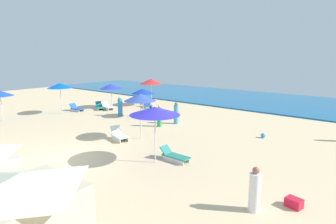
{
  "coord_description": "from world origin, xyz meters",
  "views": [
    {
      "loc": [
        12.14,
        -6.59,
        4.94
      ],
      "look_at": [
        -0.45,
        8.71,
        0.92
      ],
      "focal_mm": 30.42,
      "sensor_mm": 36.0,
      "label": 1
    }
  ],
  "objects": [
    {
      "name": "ground_plane",
      "position": [
        0.0,
        0.0,
        0.0
      ],
      "size": [
        60.0,
        60.0,
        0.0
      ],
      "primitive_type": "plane",
      "color": "beige"
    },
    {
      "name": "umbrella_4",
      "position": [
        -10.9,
        1.7,
        2.1
      ],
      "size": [
        1.88,
        1.88,
        2.3
      ],
      "color": "silver",
      "rests_on": "ground_plane"
    },
    {
      "name": "cooler_box_0",
      "position": [
        9.9,
        2.66,
        0.15
      ],
      "size": [
        0.57,
        0.46,
        0.31
      ],
      "primitive_type": "cube",
      "rotation": [
        0.0,
        0.0,
        6.07
      ],
      "color": "red",
      "rests_on": "ground_plane"
    },
    {
      "name": "lounge_chair_2_0",
      "position": [
        -8.94,
        9.23,
        0.24
      ],
      "size": [
        1.52,
        1.19,
        0.67
      ],
      "rotation": [
        0.0,
        0.0,
        1.1
      ],
      "color": "silver",
      "rests_on": "ground_plane"
    },
    {
      "name": "umbrella_0",
      "position": [
        3.72,
        2.71,
        2.45
      ],
      "size": [
        2.31,
        2.31,
        2.64
      ],
      "color": "silver",
      "rests_on": "ground_plane"
    },
    {
      "name": "umbrella_2",
      "position": [
        -8.78,
        10.49,
        2.03
      ],
      "size": [
        2.12,
        2.12,
        2.25
      ],
      "color": "silver",
      "rests_on": "ground_plane"
    },
    {
      "name": "umbrella_6",
      "position": [
        -9.81,
        5.93,
        2.4
      ],
      "size": [
        2.02,
        2.02,
        2.61
      ],
      "color": "silver",
      "rests_on": "ground_plane"
    },
    {
      "name": "lounge_chair_1_0",
      "position": [
        -0.25,
        3.98,
        0.29
      ],
      "size": [
        1.42,
        0.92,
        0.79
      ],
      "rotation": [
        0.0,
        0.0,
        1.32
      ],
      "color": "silver",
      "rests_on": "ground_plane"
    },
    {
      "name": "umbrella_1",
      "position": [
        0.52,
        4.99,
        2.51
      ],
      "size": [
        1.87,
        1.87,
        2.73
      ],
      "color": "silver",
      "rests_on": "ground_plane"
    },
    {
      "name": "beachgoer_0",
      "position": [
        -0.57,
        7.92,
        0.72
      ],
      "size": [
        0.46,
        0.46,
        1.54
      ],
      "rotation": [
        0.0,
        0.0,
        5.57
      ],
      "color": "#2B9C57",
      "rests_on": "ground_plane"
    },
    {
      "name": "beachgoer_1",
      "position": [
        -5.32,
        8.51,
        0.76
      ],
      "size": [
        0.4,
        0.4,
        1.64
      ],
      "rotation": [
        0.0,
        0.0,
        3.07
      ],
      "color": "#2E84C5",
      "rests_on": "ground_plane"
    },
    {
      "name": "lounge_chair_6_0",
      "position": [
        -9.91,
        7.42,
        0.23
      ],
      "size": [
        1.37,
        0.79,
        0.65
      ],
      "rotation": [
        0.0,
        0.0,
        1.7
      ],
      "color": "silver",
      "rests_on": "ground_plane"
    },
    {
      "name": "lounge_chair_0_0",
      "position": [
        4.26,
        3.47,
        0.23
      ],
      "size": [
        1.5,
        0.57,
        0.6
      ],
      "rotation": [
        0.0,
        0.0,
        1.56
      ],
      "color": "silver",
      "rests_on": "ground_plane"
    },
    {
      "name": "lounge_chair_3_1",
      "position": [
        -6.23,
        12.68,
        0.25
      ],
      "size": [
        1.49,
        1.25,
        0.7
      ],
      "rotation": [
        0.0,
        0.0,
        1.0
      ],
      "color": "silver",
      "rests_on": "ground_plane"
    },
    {
      "name": "umbrella_3",
      "position": [
        -6.76,
        13.8,
        2.36
      ],
      "size": [
        2.27,
        2.27,
        2.62
      ],
      "color": "silver",
      "rests_on": "ground_plane"
    },
    {
      "name": "ocean",
      "position": [
        0.0,
        23.49,
        0.06
      ],
      "size": [
        60.0,
        13.03,
        0.12
      ],
      "primitive_type": "cube",
      "color": "#146199",
      "rests_on": "ground_plane"
    },
    {
      "name": "lounge_chair_3_0",
      "position": [
        -7.91,
        14.15,
        0.24
      ],
      "size": [
        1.53,
        1.02,
        0.74
      ],
      "rotation": [
        0.0,
        0.0,
        1.21
      ],
      "color": "silver",
      "rests_on": "ground_plane"
    },
    {
      "name": "beach_ball_1",
      "position": [
        6.08,
        9.82,
        0.15
      ],
      "size": [
        0.29,
        0.29,
        0.29
      ],
      "primitive_type": "sphere",
      "color": "#2E95E0",
      "rests_on": "ground_plane"
    },
    {
      "name": "beachgoer_4",
      "position": [
        8.96,
        1.61,
        0.69
      ],
      "size": [
        0.52,
        0.52,
        1.5
      ],
      "rotation": [
        0.0,
        0.0,
        0.77
      ],
      "color": "silver",
      "rests_on": "ground_plane"
    },
    {
      "name": "umbrella_5",
      "position": [
        -3.62,
        9.43,
        2.09
      ],
      "size": [
        1.82,
        1.82,
        2.28
      ],
      "color": "silver",
      "rests_on": "ground_plane"
    },
    {
      "name": "beachgoer_2",
      "position": [
        -0.19,
        9.34,
        0.73
      ],
      "size": [
        0.43,
        0.43,
        1.59
      ],
      "rotation": [
        0.0,
        0.0,
        6.06
      ],
      "color": "#4497C0",
      "rests_on": "ground_plane"
    },
    {
      "name": "lounge_chair_2_1",
      "position": [
        -8.28,
        9.54,
        0.27
      ],
      "size": [
        1.37,
        0.77,
        0.72
      ],
      "rotation": [
        0.0,
        0.0,
        1.43
      ],
      "color": "silver",
      "rests_on": "ground_plane"
    },
    {
      "name": "lounge_chair_5_0",
      "position": [
        -3.35,
        10.4,
        0.24
      ],
      "size": [
        1.55,
        0.81,
        0.66
      ],
      "rotation": [
        0.0,
        0.0,
        1.74
      ],
      "color": "silver",
      "rests_on": "ground_plane"
    }
  ]
}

